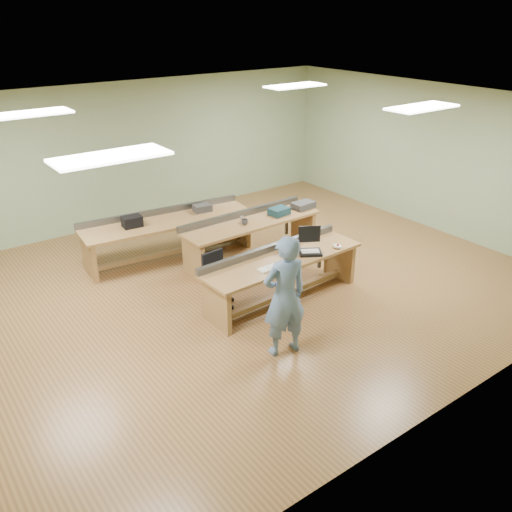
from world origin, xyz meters
The scene contains 22 objects.
floor centered at (0.00, 0.00, 0.00)m, with size 10.00×10.00×0.00m, color brown.
ceiling centered at (0.00, 0.00, 3.00)m, with size 10.00×10.00×0.00m, color silver.
wall_back centered at (0.00, 4.00, 1.50)m, with size 10.00×0.04×3.00m, color gray.
wall_front centered at (0.00, -4.00, 1.50)m, with size 10.00×0.04×3.00m, color gray.
wall_right centered at (5.00, 0.00, 1.50)m, with size 0.04×8.00×3.00m, color gray.
fluor_panels centered at (0.00, 0.00, 2.97)m, with size 6.20×3.50×0.03m.
workbench_front centered at (0.40, -0.78, 0.56)m, with size 2.85×0.88×0.86m.
workbench_mid centered at (0.95, 0.83, 0.55)m, with size 2.79×0.80×0.86m.
workbench_back centered at (-0.28, 1.79, 0.56)m, with size 3.30×1.19×0.86m.
person centered at (-0.50, -1.95, 0.87)m, with size 0.64×0.42×1.74m, color #6B88AE.
laptop_base centered at (0.86, -0.93, 0.77)m, with size 0.36×0.29×0.04m, color black.
laptop_screen centered at (0.94, -0.81, 1.03)m, with size 0.36×0.02×0.28m, color black.
keyboard centered at (0.05, -0.99, 0.76)m, with size 0.48×0.16×0.03m, color silver.
trackball_mouse centered at (1.37, -1.03, 0.78)m, with size 0.13×0.16×0.07m, color white.
camera_bag centered at (0.61, -0.72, 0.83)m, with size 0.23×0.15×0.16m, color black.
task_chair centered at (-0.50, -0.32, 0.32)m, with size 0.52×0.52×0.88m.
parts_bin_teal centered at (1.58, 0.78, 0.81)m, with size 0.37×0.28×0.13m, color #13333E.
parts_bin_grey centered at (2.18, 0.77, 0.81)m, with size 0.45×0.28×0.12m, color #353537.
mug centered at (0.75, 0.74, 0.80)m, with size 0.12×0.12×0.10m, color #353537.
drinks_can centered at (0.78, 0.87, 0.81)m, with size 0.06×0.06×0.11m, color silver.
storage_box_back centered at (-0.95, 1.85, 0.85)m, with size 0.34×0.24×0.20m, color black.
tray_back centered at (0.49, 1.80, 0.82)m, with size 0.33×0.24×0.13m, color #353537.
Camera 1 is at (-4.54, -6.79, 4.39)m, focal length 38.00 mm.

